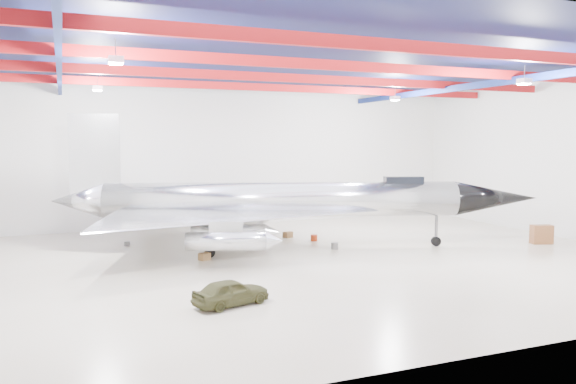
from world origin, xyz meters
name	(u,v)px	position (x,y,z in m)	size (l,w,h in m)	color
floor	(298,261)	(0.00, 0.00, 0.00)	(40.00, 40.00, 0.00)	#BDB096
wall_back	(225,156)	(0.00, 15.00, 5.50)	(40.00, 40.00, 0.00)	silver
wall_right	(568,158)	(20.00, 0.00, 5.50)	(30.00, 30.00, 0.00)	silver
ceiling	(298,60)	(0.00, 0.00, 11.00)	(40.00, 40.00, 0.00)	#0A0F38
ceiling_structure	(298,73)	(0.00, 0.00, 10.32)	(39.50, 29.50, 1.08)	maroon
jet_aircraft	(282,205)	(0.56, 3.86, 2.72)	(29.51, 21.90, 8.29)	silver
jeep	(231,292)	(-5.84, -6.87, 0.54)	(1.28, 3.19, 1.09)	#3B3B1D
desk	(542,234)	(16.77, -1.08, 0.61)	(1.33, 0.67, 1.22)	brown
crate_ply	(204,257)	(-4.79, 2.11, 0.20)	(0.57, 0.45, 0.40)	olive
toolbox_red	(213,243)	(-3.23, 6.42, 0.16)	(0.46, 0.37, 0.32)	#A02D10
engine_drum	(335,246)	(3.43, 2.26, 0.20)	(0.45, 0.45, 0.40)	#59595B
parts_bin	(288,235)	(2.31, 7.23, 0.20)	(0.58, 0.47, 0.41)	olive
crate_small	(127,243)	(-8.33, 8.39, 0.13)	(0.36, 0.29, 0.25)	#59595B
tool_chest	(314,238)	(3.46, 5.37, 0.21)	(0.46, 0.46, 0.42)	#A02D10
oil_barrel	(251,241)	(-0.84, 5.73, 0.19)	(0.53, 0.43, 0.37)	olive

